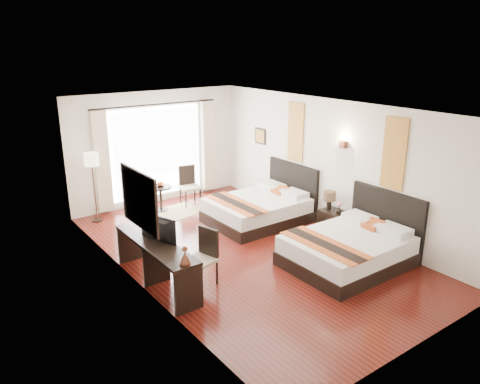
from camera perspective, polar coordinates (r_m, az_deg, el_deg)
floor at (r=9.26m, az=0.78°, el=-7.23°), size 4.50×7.50×0.01m
ceiling at (r=8.46m, az=0.87°, el=10.17°), size 4.50×7.50×0.02m
wall_headboard at (r=10.21m, az=10.96°, el=3.25°), size 0.01×7.50×2.80m
wall_desk at (r=7.68m, az=-12.70°, el=-1.77°), size 0.01×7.50×2.80m
wall_window at (r=11.86m, az=-10.16°, el=5.33°), size 4.50×0.01×2.80m
wall_entry at (r=6.36m, az=21.68°, el=-6.86°), size 4.50×0.01×2.80m
window_glass at (r=11.87m, az=-10.10°, el=4.85°), size 2.40×0.02×2.20m
sheer_curtain at (r=11.82m, az=-9.97°, el=4.80°), size 2.30×0.02×2.10m
drape_left at (r=11.24m, az=-16.49°, el=3.55°), size 0.35×0.14×2.35m
drape_right at (r=12.48m, az=-3.90°, el=5.62°), size 0.35×0.14×2.35m
art_panel_near at (r=9.11m, az=18.28°, el=4.47°), size 0.03×0.50×1.35m
art_panel_far at (r=10.84m, az=6.80°, el=7.28°), size 0.03×0.50×1.35m
wall_sconce at (r=9.82m, az=12.47°, el=5.69°), size 0.10×0.14×0.14m
mirror_frame at (r=7.53m, az=-12.20°, el=-0.92°), size 0.04×1.25×0.95m
mirror_glass at (r=7.54m, az=-12.03°, el=-0.89°), size 0.01×1.12×0.82m
bed_near at (r=8.85m, az=13.33°, el=-6.65°), size 2.19×1.71×1.24m
bed_far at (r=10.64m, az=2.50°, el=-1.95°), size 2.16×1.68×1.22m
nightstand at (r=10.17m, az=11.21°, el=-3.62°), size 0.43×0.53×0.51m
table_lamp at (r=10.06m, az=10.86°, el=-0.64°), size 0.26×0.26×0.41m
vase at (r=9.94m, az=11.94°, el=-2.21°), size 0.17×0.17×0.15m
console_desk at (r=8.06m, az=-10.16°, el=-8.52°), size 0.50×2.20×0.76m
television at (r=7.85m, az=-10.34°, el=-4.52°), size 0.35×0.75×0.44m
bronze_figurine at (r=7.04m, az=-6.72°, el=-7.84°), size 0.21×0.21×0.26m
desk_chair at (r=7.97m, az=-4.70°, el=-9.27°), size 0.55×0.55×0.97m
floor_lamp at (r=10.84m, az=-17.63°, el=3.27°), size 0.32×0.32×1.59m
side_table at (r=11.43m, az=-9.62°, el=-0.80°), size 0.54×0.54×0.62m
fruit_bowl at (r=11.32m, az=-9.68°, el=0.81°), size 0.25×0.25×0.05m
window_chair at (r=11.79m, az=-6.12°, el=-0.12°), size 0.52×0.52×0.98m
jute_rug at (r=11.34m, az=-7.80°, el=-2.50°), size 1.46×1.13×0.01m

